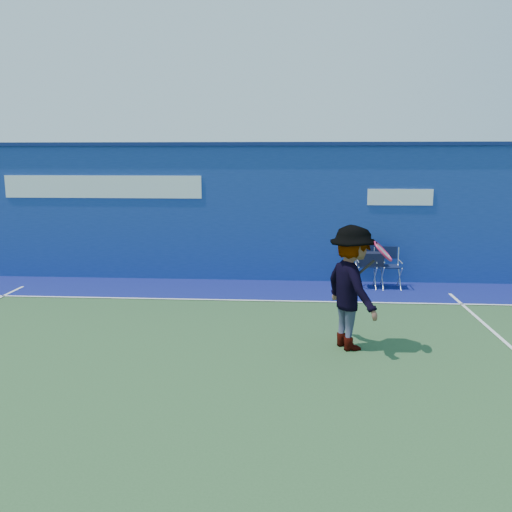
# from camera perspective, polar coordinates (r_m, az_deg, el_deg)

# --- Properties ---
(ground) EXTENTS (80.00, 80.00, 0.00)m
(ground) POSITION_cam_1_polar(r_m,az_deg,el_deg) (7.60, -6.23, -10.93)
(ground) COLOR #2C4E29
(ground) RESTS_ON ground
(stadium_wall) EXTENTS (24.00, 0.50, 3.08)m
(stadium_wall) POSITION_cam_1_polar(r_m,az_deg,el_deg) (12.29, -2.12, 4.73)
(stadium_wall) COLOR navy
(stadium_wall) RESTS_ON ground
(out_of_bounds_strip) EXTENTS (24.00, 1.80, 0.01)m
(out_of_bounds_strip) POSITION_cam_1_polar(r_m,az_deg,el_deg) (11.47, -2.63, -3.52)
(out_of_bounds_strip) COLOR navy
(out_of_bounds_strip) RESTS_ON ground
(court_lines) EXTENTS (24.00, 12.00, 0.01)m
(court_lines) POSITION_cam_1_polar(r_m,az_deg,el_deg) (8.14, -5.48, -9.34)
(court_lines) COLOR white
(court_lines) RESTS_ON out_of_bounds_strip
(directors_chair_left) EXTENTS (0.53, 0.49, 0.90)m
(directors_chair_left) POSITION_cam_1_polar(r_m,az_deg,el_deg) (11.79, 11.88, -1.47)
(directors_chair_left) COLOR silver
(directors_chair_left) RESTS_ON ground
(directors_chair_right) EXTENTS (0.52, 0.47, 0.87)m
(directors_chair_right) POSITION_cam_1_polar(r_m,az_deg,el_deg) (11.86, 13.63, -2.01)
(directors_chair_right) COLOR silver
(directors_chair_right) RESTS_ON ground
(water_bottle) EXTENTS (0.07, 0.07, 0.25)m
(water_bottle) POSITION_cam_1_polar(r_m,az_deg,el_deg) (11.50, 9.82, -3.00)
(water_bottle) COLOR silver
(water_bottle) RESTS_ON ground
(tennis_player) EXTENTS (1.12, 1.34, 1.81)m
(tennis_player) POSITION_cam_1_polar(r_m,az_deg,el_deg) (7.91, 10.05, -3.29)
(tennis_player) COLOR #EA4738
(tennis_player) RESTS_ON ground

